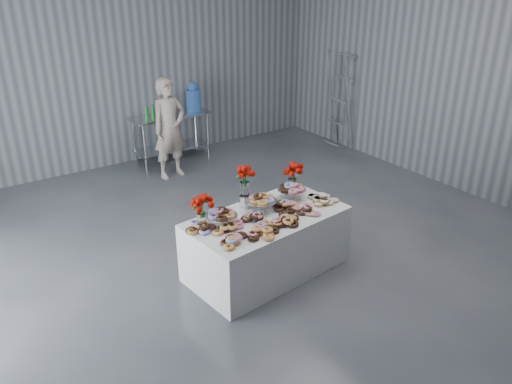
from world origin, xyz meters
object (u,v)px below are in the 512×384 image
(water_jug, at_px, (193,98))
(stepladder, at_px, (340,100))
(prep_table, at_px, (171,129))
(display_table, at_px, (267,243))
(person, at_px, (170,129))

(water_jug, bearing_deg, stepladder, -26.18)
(stepladder, bearing_deg, water_jug, 153.82)
(prep_table, bearing_deg, display_table, -100.18)
(water_jug, height_order, person, person)
(person, relative_size, stepladder, 0.88)
(stepladder, bearing_deg, person, 170.86)
(display_table, bearing_deg, person, 83.47)
(water_jug, relative_size, stepladder, 0.28)
(display_table, relative_size, person, 1.09)
(person, bearing_deg, prep_table, 55.96)
(display_table, relative_size, water_jug, 3.43)
(display_table, distance_m, water_jug, 4.41)
(stepladder, bearing_deg, display_table, -143.11)
(display_table, relative_size, stepladder, 0.96)
(display_table, bearing_deg, water_jug, 73.30)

